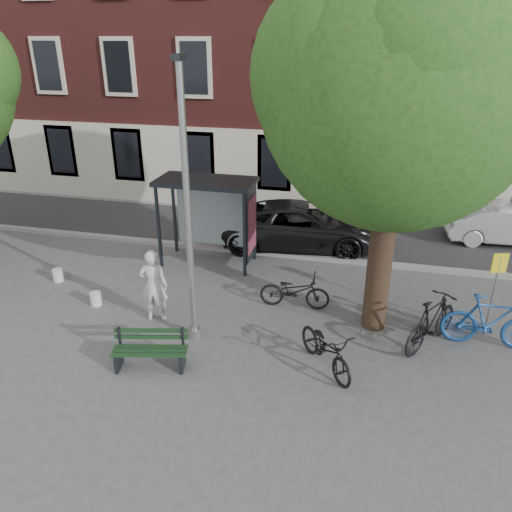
{
  "coord_description": "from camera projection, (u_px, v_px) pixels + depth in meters",
  "views": [
    {
      "loc": [
        3.69,
        -9.19,
        6.44
      ],
      "look_at": [
        1.03,
        1.77,
        1.4
      ],
      "focal_mm": 35.0,
      "sensor_mm": 36.0,
      "label": 1
    }
  ],
  "objects": [
    {
      "name": "bike_c",
      "position": [
        326.0,
        348.0,
        10.3
      ],
      "size": [
        1.68,
        1.9,
        0.99
      ],
      "primitive_type": "imported",
      "rotation": [
        0.0,
        0.0,
        0.66
      ],
      "color": "black",
      "rests_on": "ground"
    },
    {
      "name": "painter",
      "position": [
        154.0,
        286.0,
        11.94
      ],
      "size": [
        0.74,
        0.55,
        1.84
      ],
      "primitive_type": "imported",
      "rotation": [
        0.0,
        0.0,
        3.32
      ],
      "color": "silver",
      "rests_on": "ground"
    },
    {
      "name": "bike_b",
      "position": [
        491.0,
        321.0,
        11.01
      ],
      "size": [
        2.09,
        0.6,
        1.26
      ],
      "primitive_type": "imported",
      "rotation": [
        0.0,
        0.0,
        1.57
      ],
      "color": "navy",
      "rests_on": "ground"
    },
    {
      "name": "notice_sign",
      "position": [
        497.0,
        276.0,
        11.07
      ],
      "size": [
        0.35,
        0.14,
        2.06
      ],
      "rotation": [
        0.0,
        0.0,
        0.32
      ],
      "color": "#9EA0A3",
      "rests_on": "ground"
    },
    {
      "name": "bike_d",
      "position": [
        431.0,
        322.0,
        11.03
      ],
      "size": [
        1.61,
        2.0,
        1.22
      ],
      "primitive_type": "imported",
      "rotation": [
        0.0,
        0.0,
        2.55
      ],
      "color": "black",
      "rests_on": "ground"
    },
    {
      "name": "bucket_b",
      "position": [
        96.0,
        299.0,
        12.87
      ],
      "size": [
        0.35,
        0.35,
        0.36
      ],
      "primitive_type": "cylinder",
      "rotation": [
        0.0,
        0.0,
        -0.31
      ],
      "color": "silver",
      "rests_on": "ground"
    },
    {
      "name": "bench",
      "position": [
        150.0,
        351.0,
        10.42
      ],
      "size": [
        1.62,
        0.84,
        0.8
      ],
      "rotation": [
        0.0,
        0.0,
        0.23
      ],
      "color": "#1E2328",
      "rests_on": "ground"
    },
    {
      "name": "building_row",
      "position": [
        297.0,
        18.0,
        20.25
      ],
      "size": [
        30.0,
        8.0,
        14.0
      ],
      "primitive_type": "cube",
      "color": "maroon",
      "rests_on": "ground"
    },
    {
      "name": "car_dark",
      "position": [
        301.0,
        225.0,
        16.28
      ],
      "size": [
        5.47,
        3.03,
        1.45
      ],
      "primitive_type": "imported",
      "rotation": [
        0.0,
        0.0,
        1.69
      ],
      "color": "black",
      "rests_on": "ground"
    },
    {
      "name": "road",
      "position": [
        263.0,
        231.0,
        17.78
      ],
      "size": [
        40.0,
        4.0,
        0.01
      ],
      "primitive_type": "cube",
      "color": "#28282B",
      "rests_on": "ground"
    },
    {
      "name": "bucket_c",
      "position": [
        58.0,
        275.0,
        14.13
      ],
      "size": [
        0.36,
        0.36,
        0.36
      ],
      "primitive_type": "cylinder",
      "rotation": [
        0.0,
        0.0,
        0.37
      ],
      "color": "silver",
      "rests_on": "ground"
    },
    {
      "name": "bike_a",
      "position": [
        295.0,
        291.0,
        12.66
      ],
      "size": [
        1.81,
        0.72,
        0.94
      ],
      "primitive_type": "imported",
      "rotation": [
        0.0,
        0.0,
        1.62
      ],
      "color": "black",
      "rests_on": "ground"
    },
    {
      "name": "car_silver",
      "position": [
        508.0,
        224.0,
        16.53
      ],
      "size": [
        4.06,
        1.67,
        1.31
      ],
      "primitive_type": "imported",
      "rotation": [
        0.0,
        0.0,
        1.64
      ],
      "color": "#B3B6BB",
      "rests_on": "ground"
    },
    {
      "name": "tree_right",
      "position": [
        401.0,
        80.0,
        9.65
      ],
      "size": [
        5.76,
        5.6,
        8.2
      ],
      "color": "black",
      "rests_on": "ground"
    },
    {
      "name": "bus_shelter",
      "position": [
        221.0,
        203.0,
        14.56
      ],
      "size": [
        2.85,
        1.45,
        2.62
      ],
      "color": "#1E2328",
      "rests_on": "ground"
    },
    {
      "name": "ground",
      "position": [
        195.0,
        337.0,
        11.57
      ],
      "size": [
        90.0,
        90.0,
        0.0
      ],
      "primitive_type": "plane",
      "color": "#4C4C4F",
      "rests_on": "ground"
    },
    {
      "name": "lamppost",
      "position": [
        188.0,
        225.0,
        10.44
      ],
      "size": [
        0.28,
        0.35,
        6.11
      ],
      "color": "#9EA0A3",
      "rests_on": "ground"
    },
    {
      "name": "curb_far",
      "position": [
        274.0,
        212.0,
        19.53
      ],
      "size": [
        40.0,
        0.25,
        0.12
      ],
      "primitive_type": "cube",
      "color": "gray",
      "rests_on": "ground"
    },
    {
      "name": "curb_near",
      "position": [
        249.0,
        251.0,
        15.98
      ],
      "size": [
        40.0,
        0.25,
        0.12
      ],
      "primitive_type": "cube",
      "color": "gray",
      "rests_on": "ground"
    }
  ]
}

